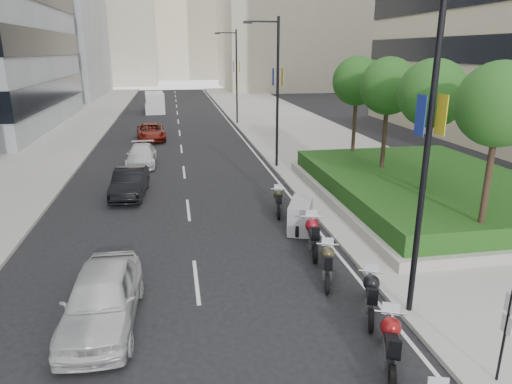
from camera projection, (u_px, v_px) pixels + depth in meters
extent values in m
plane|color=black|center=(266.00, 353.00, 11.21)|extent=(160.00, 160.00, 0.00)
cube|color=#9E9B93|center=(298.00, 132.00, 40.90)|extent=(10.00, 100.00, 0.15)
cube|color=#9E9B93|center=(50.00, 140.00, 37.35)|extent=(8.00, 100.00, 0.15)
cube|color=silver|center=(240.00, 135.00, 40.03)|extent=(0.12, 100.00, 0.01)
cube|color=silver|center=(180.00, 137.00, 39.15)|extent=(0.12, 100.00, 0.01)
cube|color=#B7AD93|center=(91.00, 2.00, 97.08)|extent=(26.00, 24.00, 34.00)
cube|color=#B7AD93|center=(183.00, 2.00, 118.66)|extent=(30.00, 24.00, 38.00)
cube|color=#A19E96|center=(427.00, 196.00, 22.20)|extent=(10.00, 14.00, 0.40)
cube|color=#144212|center=(428.00, 184.00, 22.02)|extent=(9.40, 13.40, 0.80)
cylinder|color=#332319|center=(486.00, 190.00, 15.65)|extent=(0.22, 0.22, 4.00)
sphere|color=#215119|center=(500.00, 104.00, 14.79)|extent=(2.80, 2.80, 2.80)
cylinder|color=#332319|center=(425.00, 163.00, 19.41)|extent=(0.22, 0.22, 4.00)
sphere|color=#215119|center=(433.00, 93.00, 18.55)|extent=(2.80, 2.80, 2.80)
cylinder|color=#332319|center=(384.00, 144.00, 23.17)|extent=(0.22, 0.22, 4.00)
sphere|color=#215119|center=(389.00, 86.00, 22.31)|extent=(2.80, 2.80, 2.80)
cylinder|color=#332319|center=(354.00, 131.00, 26.93)|extent=(0.22, 0.22, 4.00)
sphere|color=#215119|center=(357.00, 81.00, 26.06)|extent=(2.80, 2.80, 2.80)
cylinder|color=black|center=(426.00, 159.00, 11.54)|extent=(0.16, 0.16, 9.00)
cube|color=gold|center=(441.00, 115.00, 11.26)|extent=(0.02, 0.45, 1.00)
cube|color=navy|center=(420.00, 115.00, 11.17)|extent=(0.02, 0.45, 1.00)
cylinder|color=black|center=(277.00, 96.00, 27.52)|extent=(0.16, 0.16, 9.00)
cylinder|color=black|center=(263.00, 21.00, 26.11)|extent=(1.80, 0.10, 0.10)
cube|color=black|center=(248.00, 22.00, 25.98)|extent=(0.50, 0.22, 0.14)
cube|color=gold|center=(282.00, 77.00, 27.24)|extent=(0.02, 0.45, 1.00)
cube|color=navy|center=(273.00, 77.00, 27.14)|extent=(0.02, 0.45, 1.00)
cylinder|color=black|center=(237.00, 78.00, 44.43)|extent=(0.16, 0.16, 9.00)
cylinder|color=black|center=(227.00, 33.00, 43.03)|extent=(1.80, 0.10, 0.10)
cube|color=black|center=(217.00, 33.00, 42.89)|extent=(0.50, 0.22, 0.14)
cube|color=gold|center=(239.00, 67.00, 44.15)|extent=(0.02, 0.45, 1.00)
cube|color=navy|center=(234.00, 67.00, 44.05)|extent=(0.02, 0.45, 1.00)
cylinder|color=black|center=(504.00, 337.00, 9.77)|extent=(0.06, 0.06, 2.50)
cube|color=silver|center=(511.00, 304.00, 9.54)|extent=(0.02, 0.32, 0.42)
cube|color=silver|center=(507.00, 325.00, 9.69)|extent=(0.02, 0.32, 0.42)
cylinder|color=black|center=(392.00, 379.00, 9.86)|extent=(0.35, 0.64, 0.64)
cylinder|color=black|center=(387.00, 335.00, 11.41)|extent=(0.35, 0.64, 0.64)
cube|color=silver|center=(390.00, 350.00, 10.54)|extent=(0.62, 0.93, 0.43)
sphere|color=maroon|center=(391.00, 327.00, 10.74)|extent=(0.50, 0.50, 0.50)
cube|color=black|center=(393.00, 346.00, 10.15)|extent=(0.56, 0.83, 0.17)
cylinder|color=silver|center=(391.00, 312.00, 10.93)|extent=(0.73, 0.33, 0.05)
cylinder|color=black|center=(371.00, 321.00, 12.02)|extent=(0.34, 0.61, 0.61)
cylinder|color=black|center=(369.00, 291.00, 13.50)|extent=(0.34, 0.61, 0.61)
cube|color=silver|center=(371.00, 301.00, 12.66)|extent=(0.59, 0.89, 0.42)
sphere|color=black|center=(371.00, 283.00, 12.86)|extent=(0.48, 0.48, 0.48)
cube|color=black|center=(372.00, 296.00, 12.29)|extent=(0.54, 0.79, 0.16)
cylinder|color=silver|center=(372.00, 272.00, 13.04)|extent=(0.70, 0.32, 0.05)
cylinder|color=black|center=(327.00, 284.00, 13.92)|extent=(0.29, 0.61, 0.60)
cylinder|color=black|center=(326.00, 262.00, 15.39)|extent=(0.29, 0.61, 0.60)
cube|color=silver|center=(327.00, 268.00, 14.56)|extent=(0.52, 0.87, 0.41)
sphere|color=#35301D|center=(327.00, 254.00, 14.75)|extent=(0.47, 0.47, 0.47)
cube|color=black|center=(328.00, 264.00, 14.19)|extent=(0.48, 0.77, 0.16)
cylinder|color=silver|center=(328.00, 244.00, 14.94)|extent=(0.70, 0.26, 0.05)
cylinder|color=black|center=(315.00, 254.00, 15.91)|extent=(0.25, 0.69, 0.67)
cylinder|color=black|center=(310.00, 234.00, 17.58)|extent=(0.25, 0.69, 0.67)
cube|color=silver|center=(313.00, 239.00, 16.64)|extent=(0.49, 0.97, 0.46)
sphere|color=maroon|center=(312.00, 225.00, 16.86)|extent=(0.52, 0.52, 0.52)
cube|color=black|center=(314.00, 234.00, 16.22)|extent=(0.45, 0.86, 0.17)
cylinder|color=silver|center=(312.00, 216.00, 17.07)|extent=(0.80, 0.20, 0.05)
cylinder|color=black|center=(298.00, 230.00, 18.12)|extent=(0.33, 0.60, 0.60)
cylinder|color=black|center=(302.00, 216.00, 19.57)|extent=(0.33, 0.60, 0.60)
cube|color=gray|center=(300.00, 215.00, 18.75)|extent=(1.53, 2.19, 1.21)
cylinder|color=black|center=(279.00, 213.00, 20.00)|extent=(0.22, 0.60, 0.58)
cylinder|color=black|center=(278.00, 202.00, 21.44)|extent=(0.22, 0.60, 0.58)
cube|color=silver|center=(278.00, 204.00, 20.63)|extent=(0.43, 0.84, 0.40)
sphere|color=black|center=(278.00, 195.00, 20.82)|extent=(0.45, 0.45, 0.45)
cube|color=black|center=(279.00, 200.00, 20.27)|extent=(0.40, 0.74, 0.15)
cylinder|color=silver|center=(278.00, 189.00, 21.00)|extent=(0.69, 0.18, 0.05)
imported|color=silver|center=(102.00, 298.00, 12.20)|extent=(2.02, 4.69, 1.58)
imported|color=black|center=(130.00, 183.00, 23.11)|extent=(1.78, 4.37, 1.41)
imported|color=silver|center=(142.00, 155.00, 29.42)|extent=(1.81, 4.43, 1.28)
imported|color=#65140C|center=(151.00, 132.00, 37.69)|extent=(2.61, 4.97, 1.34)
cube|color=silver|center=(155.00, 102.00, 54.57)|extent=(2.44, 5.59, 2.30)
cube|color=silver|center=(155.00, 109.00, 52.78)|extent=(2.16, 1.45, 1.20)
cylinder|color=black|center=(147.00, 111.00, 52.80)|extent=(0.27, 0.77, 0.77)
cylinder|color=black|center=(162.00, 111.00, 53.09)|extent=(0.27, 0.77, 0.77)
cylinder|color=black|center=(148.00, 107.00, 56.29)|extent=(0.27, 0.77, 0.77)
cylinder|color=black|center=(163.00, 107.00, 56.59)|extent=(0.27, 0.77, 0.77)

